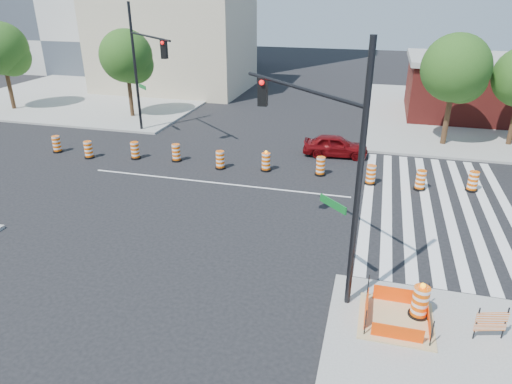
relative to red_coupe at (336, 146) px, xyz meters
The scene contains 25 objects.
ground 8.13m from the red_coupe, 133.48° to the right, with size 120.00×120.00×0.00m, color black.
sidewalk_ne 17.36m from the red_coupe, 44.29° to the left, with size 22.00×22.00×0.15m, color gray.
sidewalk_nw 26.52m from the red_coupe, 152.80° to the left, with size 22.00×22.00×0.15m, color gray.
crosswalk_east 7.99m from the red_coupe, 47.60° to the right, with size 6.75×13.50×0.01m.
lane_centerline 8.13m from the red_coupe, 133.48° to the right, with size 14.00×0.12×0.01m, color silver.
excavation_pit 15.28m from the red_coupe, 77.05° to the right, with size 2.20×2.20×0.90m.
beige_midrise 24.24m from the red_coupe, 137.48° to the left, with size 14.00×10.00×10.00m, color #BDB190.
red_coupe is the anchor object (origin of this frame).
signal_pole_se 13.87m from the red_coupe, 87.00° to the right, with size 4.54×4.37×8.14m.
signal_pole_nw 13.42m from the red_coupe, behind, with size 4.84×4.35×8.42m.
pit_drum 15.06m from the red_coupe, 74.31° to the right, with size 0.62×0.62×1.22m.
barricade 16.13m from the red_coupe, 68.37° to the right, with size 0.89×0.30×1.08m.
tree_north_a 27.78m from the red_coupe, behind, with size 4.13×4.13×7.03m.
tree_north_b 17.50m from the red_coupe, 163.16° to the left, with size 3.92×3.92×6.67m.
tree_north_c 8.62m from the red_coupe, 30.41° to the left, with size 4.11×4.11×6.99m.
median_drum_0 17.18m from the red_coupe, 167.29° to the right, with size 0.60×0.60×1.02m.
median_drum_1 14.84m from the red_coupe, 163.53° to the right, with size 0.60×0.60×1.02m.
median_drum_2 12.02m from the red_coupe, 162.59° to the right, with size 0.60×0.60×1.02m.
median_drum_3 9.54m from the red_coupe, 159.49° to the right, with size 0.60×0.60×1.02m.
median_drum_4 7.14m from the red_coupe, 147.66° to the right, with size 0.60×0.60×1.02m.
median_drum_5 4.91m from the red_coupe, 134.91° to the right, with size 0.60×0.60×1.18m.
median_drum_6 3.37m from the red_coupe, 97.59° to the right, with size 0.60×0.60×1.02m.
median_drum_7 4.52m from the red_coupe, 60.26° to the right, with size 0.60×0.60×1.02m.
median_drum_8 6.16m from the red_coupe, 40.48° to the right, with size 0.60×0.60×1.02m.
median_drum_9 8.01m from the red_coupe, 25.80° to the right, with size 0.60×0.60×1.02m.
Camera 1 is at (7.78, -20.71, 9.35)m, focal length 32.00 mm.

